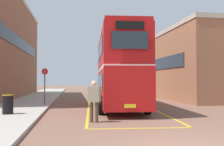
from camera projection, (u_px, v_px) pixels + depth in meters
The scene contains 9 objects.
ground_plane at pixel (110, 102), 21.09m from camera, with size 135.60×135.60×0.00m, color brown.
sidewalk_left at pixel (32, 100), 22.51m from camera, with size 4.00×57.60×0.14m, color #A39E93.
depot_building_right at pixel (191, 66), 26.70m from camera, with size 7.11×16.56×6.55m.
double_decker_bus at pixel (118, 69), 16.79m from camera, with size 3.22×10.36×4.75m.
single_deck_bus at pixel (112, 81), 35.84m from camera, with size 2.88×8.17×3.02m.
pedestrian_boarding at pixel (94, 98), 11.04m from camera, with size 0.56×0.39×1.77m.
litter_bin at pixel (8, 104), 12.71m from camera, with size 0.54×0.54×0.94m.
bus_stop_sign at pixel (45, 83), 17.64m from camera, with size 0.43×0.14×2.46m.
bay_marking_yellow at pixel (123, 111), 14.84m from camera, with size 4.91×12.50×0.01m.
Camera 1 is at (-2.94, -6.54, 1.78)m, focal length 41.72 mm.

